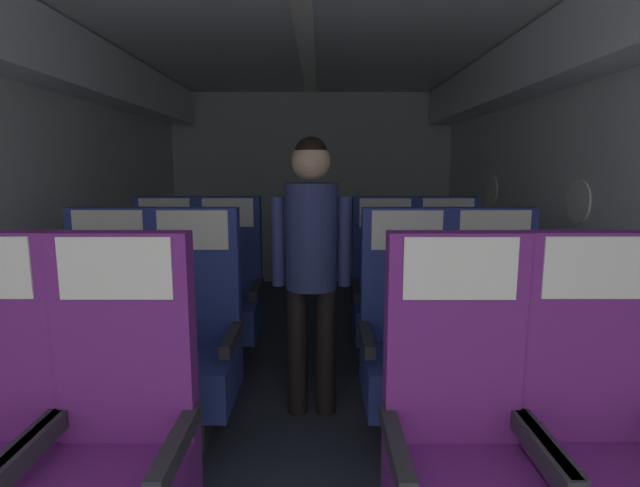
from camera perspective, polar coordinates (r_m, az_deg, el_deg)
name	(u,v)px	position (r m, az deg, el deg)	size (l,w,h in m)	color
ground	(304,390)	(3.17, -1.88, -16.97)	(3.54, 6.19, 0.02)	#2D3342
fuselage_shell	(304,129)	(3.14, -1.86, 13.42)	(3.42, 5.84, 2.30)	silver
seat_a_left_aisle	(115,453)	(1.77, -23.14, -21.89)	(0.48, 0.50, 1.18)	#38383D
seat_a_right_aisle	(599,452)	(1.88, 30.18, -20.54)	(0.48, 0.50, 1.18)	#38383D
seat_a_right_window	(460,454)	(1.70, 16.26, -22.79)	(0.48, 0.50, 1.18)	#38383D
seat_b_left_window	(108,344)	(2.72, -23.86, -10.85)	(0.48, 0.50, 1.18)	#38383D
seat_b_left_aisle	(192,345)	(2.56, -14.88, -11.55)	(0.48, 0.50, 1.18)	#38383D
seat_b_right_aisle	(495,345)	(2.64, 19.97, -11.19)	(0.48, 0.50, 1.18)	#38383D
seat_b_right_window	(407,345)	(2.52, 10.24, -11.78)	(0.48, 0.50, 1.18)	#38383D
seat_c_left_window	(164,295)	(3.56, -17.97, -5.86)	(0.48, 0.50, 1.18)	#38383D
seat_c_left_aisle	(228,295)	(3.45, -10.89, -6.06)	(0.48, 0.50, 1.18)	#38383D
seat_c_right_aisle	(448,296)	(3.50, 14.89, -6.00)	(0.48, 0.50, 1.18)	#38383D
seat_c_right_window	(385,296)	(3.40, 7.68, -6.21)	(0.48, 0.50, 1.18)	#38383D
flight_attendant	(311,249)	(2.60, -1.09, -0.69)	(0.43, 0.28, 1.54)	black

